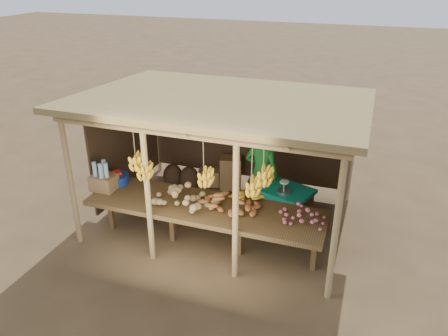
% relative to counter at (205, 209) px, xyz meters
% --- Properties ---
extents(ground, '(60.00, 60.00, 0.00)m').
position_rel_counter_xyz_m(ground, '(-0.00, 0.95, -0.74)').
color(ground, brown).
rests_on(ground, ground).
extents(stall_structure, '(4.70, 3.50, 2.43)m').
position_rel_counter_xyz_m(stall_structure, '(0.02, 0.88, 1.17)').
color(stall_structure, '#A68756').
rests_on(stall_structure, ground).
extents(counter, '(3.90, 1.05, 0.80)m').
position_rel_counter_xyz_m(counter, '(0.00, 0.00, 0.00)').
color(counter, brown).
rests_on(counter, ground).
extents(potato_heap, '(1.24, 0.97, 0.37)m').
position_rel_counter_xyz_m(potato_heap, '(-0.31, -0.11, 0.25)').
color(potato_heap, '#987C4E').
rests_on(potato_heap, counter).
extents(sweet_potato_heap, '(0.94, 0.60, 0.36)m').
position_rel_counter_xyz_m(sweet_potato_heap, '(0.40, 0.07, 0.24)').
color(sweet_potato_heap, '#A95F2B').
rests_on(sweet_potato_heap, counter).
extents(onion_heap, '(0.79, 0.64, 0.35)m').
position_rel_counter_xyz_m(onion_heap, '(1.55, 0.04, 0.24)').
color(onion_heap, '#BE5C6C').
rests_on(onion_heap, counter).
extents(banana_pile, '(0.61, 0.42, 0.35)m').
position_rel_counter_xyz_m(banana_pile, '(0.61, 0.39, 0.23)').
color(banana_pile, yellow).
rests_on(banana_pile, counter).
extents(tomato_basin, '(0.44, 0.44, 0.23)m').
position_rel_counter_xyz_m(tomato_basin, '(-1.78, 0.24, 0.16)').
color(tomato_basin, navy).
rests_on(tomato_basin, counter).
extents(bottle_box, '(0.42, 0.33, 0.53)m').
position_rel_counter_xyz_m(bottle_box, '(-1.84, -0.04, 0.26)').
color(bottle_box, olive).
rests_on(bottle_box, counter).
extents(vendor, '(0.65, 0.45, 1.72)m').
position_rel_counter_xyz_m(vendor, '(0.58, 1.35, 0.12)').
color(vendor, '#1A7728').
rests_on(vendor, ground).
extents(tarp_crate, '(0.99, 0.92, 0.96)m').
position_rel_counter_xyz_m(tarp_crate, '(1.14, 1.10, -0.35)').
color(tarp_crate, brown).
rests_on(tarp_crate, ground).
extents(carton_stack, '(0.98, 0.43, 0.70)m').
position_rel_counter_xyz_m(carton_stack, '(-0.43, 2.15, -0.43)').
color(carton_stack, olive).
rests_on(carton_stack, ground).
extents(burlap_sacks, '(0.80, 0.42, 0.56)m').
position_rel_counter_xyz_m(burlap_sacks, '(-1.31, 1.90, -0.49)').
color(burlap_sacks, '#412D1E').
rests_on(burlap_sacks, ground).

